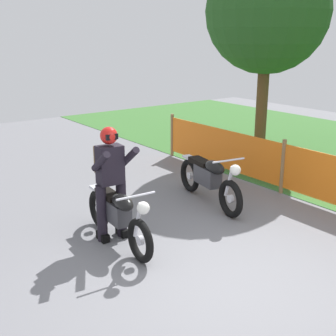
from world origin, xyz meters
name	(u,v)px	position (x,y,z in m)	size (l,w,h in m)	color
ground	(231,282)	(0.00, 0.00, -0.01)	(24.00, 24.00, 0.02)	slate
tree_leftmost	(267,12)	(-3.97, 4.88, 3.43)	(2.90, 2.90, 4.89)	brown
motorcycle_lead	(118,215)	(-1.74, -0.57, 0.44)	(1.94, 0.57, 0.92)	black
motorcycle_trailing	(209,178)	(-2.15, 1.55, 0.47)	(2.03, 0.70, 0.97)	black
rider_lead	(110,177)	(-1.95, -0.56, 0.95)	(0.70, 0.57, 1.69)	black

